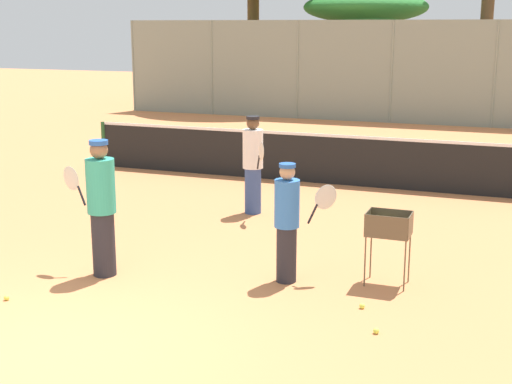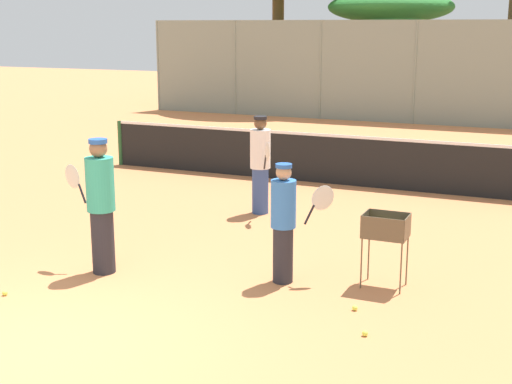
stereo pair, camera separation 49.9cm
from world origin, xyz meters
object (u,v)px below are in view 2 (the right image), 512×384
Objects in this scene: tennis_net at (315,157)px; player_yellow_shirt at (284,221)px; player_red_cap at (260,164)px; parked_car at (470,98)px; ball_cart at (384,232)px; player_white_outfit at (101,204)px.

player_yellow_shirt reaches higher than tennis_net.
player_red_cap is (-0.05, -2.84, 0.35)m from tennis_net.
parked_car is at bearing 138.06° from player_red_cap.
player_red_cap reaches higher than ball_cart.
tennis_net is 2.39× the size of parked_car.
ball_cart is 0.23× the size of parked_car.
tennis_net is 5.72× the size of player_red_cap.
player_white_outfit is 20.09m from parked_car.
player_white_outfit reaches higher than player_yellow_shirt.
player_red_cap is 0.42× the size of parked_car.
player_yellow_shirt is (1.68, -3.11, -0.08)m from player_red_cap.
player_red_cap is (0.72, 3.75, -0.05)m from player_white_outfit.
player_red_cap reaches higher than player_yellow_shirt.
player_white_outfit is at bearing -164.67° from ball_cart.
player_yellow_shirt is (1.63, -5.94, 0.27)m from tennis_net.
parked_car is (2.25, 19.96, -0.30)m from player_white_outfit.
player_white_outfit is 3.82m from player_red_cap.
player_white_outfit is 1.90× the size of ball_cart.
player_yellow_shirt is at bearing -74.64° from tennis_net.
ball_cart is (2.92, -2.75, -0.17)m from player_red_cap.
player_yellow_shirt is 1.64× the size of ball_cart.
player_yellow_shirt is 0.38× the size of parked_car.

